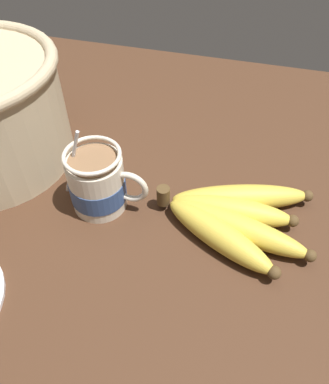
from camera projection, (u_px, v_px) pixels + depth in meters
table at (157, 232)px, 57.13cm from camera, size 106.19×106.19×3.64cm
coffee_mug at (98, 183)px, 55.33cm from camera, size 13.59×8.46×13.83cm
banana_bunch at (233, 217)px, 54.23cm from camera, size 23.00×18.62×4.25cm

